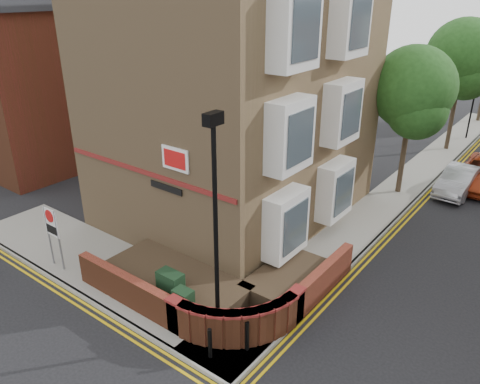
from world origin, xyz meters
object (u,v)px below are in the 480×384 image
at_px(silver_car_near, 459,180).
at_px(utility_cabinet_large, 171,290).
at_px(lamppost, 216,232).
at_px(zone_sign, 52,227).

bearing_deg(silver_car_near, utility_cabinet_large, -105.18).
distance_m(utility_cabinet_large, silver_car_near, 15.19).
height_order(lamppost, utility_cabinet_large, lamppost).
xyz_separation_m(zone_sign, silver_car_near, (9.20, 15.31, -1.02)).
bearing_deg(utility_cabinet_large, zone_sign, -170.31).
height_order(utility_cabinet_large, zone_sign, zone_sign).
height_order(lamppost, zone_sign, lamppost).
bearing_deg(silver_car_near, zone_sign, -118.95).
distance_m(lamppost, zone_sign, 6.85).
height_order(utility_cabinet_large, silver_car_near, utility_cabinet_large).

